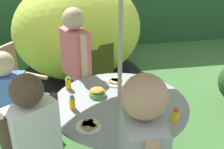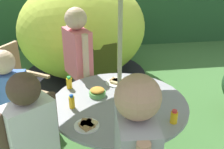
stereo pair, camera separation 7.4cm
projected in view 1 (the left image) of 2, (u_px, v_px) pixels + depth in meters
name	position (u px, v px, depth m)	size (l,w,h in m)	color
hedge_backdrop	(84.00, 2.00, 5.58)	(9.00, 0.70, 1.71)	#234C28
garden_table	(119.00, 119.00, 2.48)	(1.20, 1.20, 0.69)	tan
wooden_chair	(13.00, 90.00, 2.90)	(0.61, 0.61, 0.99)	tan
dome_tent	(79.00, 31.00, 4.15)	(2.33, 2.33, 1.51)	#B2C63F
child_in_pink_shirt	(76.00, 53.00, 2.96)	(0.32, 0.43, 1.37)	#3F3F47
child_in_blue_shirt	(8.00, 99.00, 2.32)	(0.40, 0.20, 1.19)	brown
child_in_white_shirt	(33.00, 136.00, 1.82)	(0.37, 0.33, 1.25)	#3F3F47
snack_bowl	(97.00, 92.00, 2.49)	(0.15, 0.15, 0.08)	#66B259
plate_back_edge	(89.00, 125.00, 2.08)	(0.19, 0.19, 0.03)	white
plate_near_right	(115.00, 82.00, 2.73)	(0.22, 0.22, 0.03)	white
plate_center_front	(134.00, 128.00, 2.05)	(0.19, 0.19, 0.03)	#338CD8
juice_bottle_near_left	(175.00, 116.00, 2.13)	(0.06, 0.06, 0.11)	yellow
juice_bottle_far_left	(145.00, 98.00, 2.38)	(0.05, 0.05, 0.11)	yellow
juice_bottle_far_right	(72.00, 102.00, 2.30)	(0.05, 0.05, 0.12)	yellow
juice_bottle_center_back	(68.00, 83.00, 2.60)	(0.05, 0.05, 0.12)	yellow
cup_near	(126.00, 88.00, 2.58)	(0.07, 0.07, 0.06)	#E04C47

